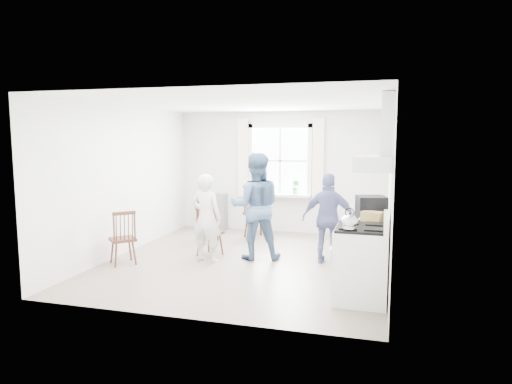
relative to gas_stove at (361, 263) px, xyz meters
name	(u,v)px	position (x,y,z in m)	size (l,w,h in m)	color
room_shell	(247,184)	(-1.91, 1.35, 0.82)	(4.62, 5.12, 2.64)	gray
window_assembly	(280,165)	(-1.91, 3.80, 0.98)	(1.88, 0.24, 1.70)	white
range_hood	(378,150)	(0.16, 0.00, 1.42)	(0.45, 0.76, 0.94)	white
shelf_unit	(217,212)	(-3.31, 3.68, -0.08)	(0.40, 0.30, 0.80)	slate
gas_stove	(361,263)	(0.00, 0.00, 0.00)	(0.68, 0.76, 1.12)	white
kettle	(349,222)	(-0.14, -0.25, 0.56)	(0.19, 0.19, 0.27)	silver
low_cabinet	(369,252)	(0.07, 0.70, -0.03)	(0.50, 0.55, 0.90)	white
stereo_stack	(371,208)	(0.09, 0.74, 0.59)	(0.46, 0.43, 0.34)	black
cardboard_box	(372,218)	(0.11, 0.47, 0.50)	(0.27, 0.19, 0.17)	tan
windsor_chair_a	(207,215)	(-3.02, 2.36, 0.07)	(0.45, 0.45, 0.91)	#401F14
windsor_chair_b	(206,226)	(-2.67, 1.45, 0.05)	(0.46, 0.46, 0.88)	#401F14
windsor_chair_c	(124,232)	(-3.74, 0.58, 0.06)	(0.53, 0.53, 0.90)	#401F14
person_left	(206,218)	(-2.56, 1.18, 0.25)	(0.53, 0.53, 1.47)	silver
person_mid	(256,206)	(-1.82, 1.56, 0.41)	(0.87, 0.87, 1.80)	#435D7D
person_right	(329,218)	(-0.60, 1.62, 0.26)	(0.87, 0.87, 1.48)	navy
potted_plant	(296,187)	(-1.55, 3.71, 0.52)	(0.16, 0.16, 0.30)	#377C38
windsor_chair_d	(252,206)	(-2.30, 2.99, 0.18)	(0.64, 0.64, 1.09)	#401F14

